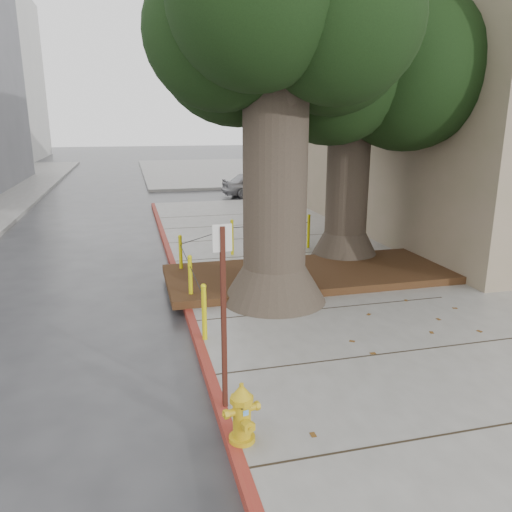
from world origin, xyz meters
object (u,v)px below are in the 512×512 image
Objects in this scene: fire_hydrant at (242,413)px; signpost at (223,308)px; car_silver at (258,184)px; car_red at (329,178)px.

fire_hydrant is 0.30× the size of signpost.
fire_hydrant is 0.20× the size of car_silver.
signpost reaches higher than car_silver.
signpost is 0.69× the size of car_red.
car_silver reaches higher than car_red.
signpost reaches higher than car_red.
fire_hydrant is at bearing -92.60° from signpost.
signpost is 18.93m from car_silver.
signpost is at bearing 156.98° from car_red.
car_silver reaches higher than fire_hydrant.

